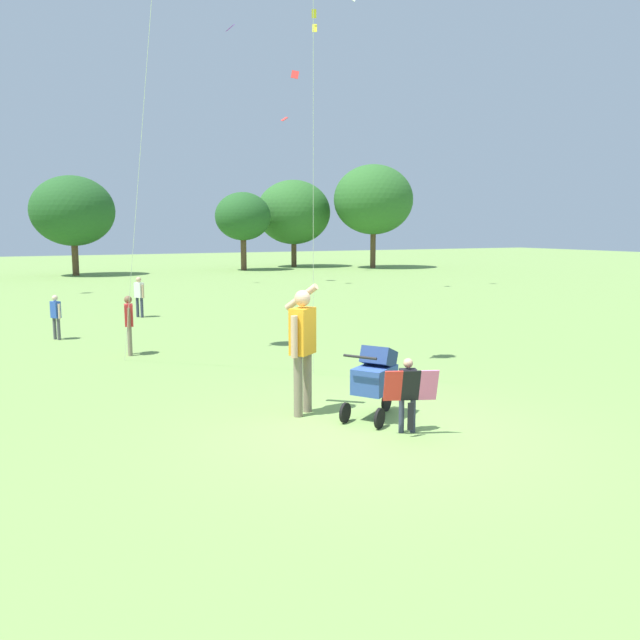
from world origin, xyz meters
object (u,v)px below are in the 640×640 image
(stroller, at_px, (375,376))
(person_red_shirt, at_px, (139,294))
(person_adult_flyer, at_px, (302,340))
(person_sitting_far, at_px, (129,320))
(child_with_butterfly_kite, at_px, (408,389))
(person_couple_left, at_px, (56,313))

(stroller, bearing_deg, person_red_shirt, 94.46)
(person_adult_flyer, distance_m, person_sitting_far, 5.74)
(person_adult_flyer, height_order, stroller, person_adult_flyer)
(stroller, height_order, person_red_shirt, person_red_shirt)
(child_with_butterfly_kite, distance_m, person_red_shirt, 12.78)
(person_adult_flyer, distance_m, person_couple_left, 8.68)
(person_red_shirt, xyz_separation_m, person_couple_left, (-2.55, -3.08, -0.08))
(stroller, bearing_deg, person_sitting_far, 110.02)
(person_red_shirt, distance_m, person_sitting_far, 5.93)
(stroller, distance_m, person_red_shirt, 12.01)
(child_with_butterfly_kite, xyz_separation_m, person_sitting_far, (-2.28, 6.96, 0.14))
(person_couple_left, bearing_deg, person_adult_flyer, -72.20)
(person_couple_left, bearing_deg, person_sitting_far, -65.62)
(person_red_shirt, bearing_deg, person_couple_left, -129.62)
(stroller, xyz_separation_m, person_couple_left, (-3.48, 8.89, 0.03))
(person_adult_flyer, height_order, person_couple_left, person_adult_flyer)
(person_sitting_far, bearing_deg, child_with_butterfly_kite, -71.85)
(child_with_butterfly_kite, distance_m, person_couple_left, 10.28)
(child_with_butterfly_kite, relative_size, person_sitting_far, 0.79)
(child_with_butterfly_kite, bearing_deg, person_sitting_far, 108.15)
(person_adult_flyer, relative_size, stroller, 1.75)
(person_couple_left, bearing_deg, stroller, -68.62)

